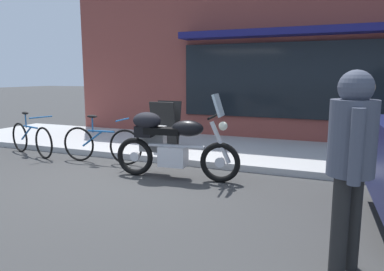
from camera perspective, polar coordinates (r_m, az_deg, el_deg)
name	(u,v)px	position (r m, az deg, el deg)	size (l,w,h in m)	color
ground_plane	(128,177)	(6.23, -10.02, -6.37)	(80.00, 80.00, 0.00)	#383838
touring_motorcycle	(169,142)	(5.98, -3.61, -0.95)	(2.11, 0.62, 1.40)	black
parked_bicycle	(101,144)	(7.22, -13.98, -1.29)	(1.71, 0.48, 0.93)	black
pedestrian_walking	(352,149)	(3.27, 23.70, -1.91)	(0.42, 0.56, 1.73)	black
sandwich_board_sign	(166,125)	(7.69, -4.12, 1.58)	(0.55, 0.43, 1.02)	black
second_bicycle_by_cafe	(31,138)	(8.41, -23.85, -0.42)	(1.62, 0.64, 0.92)	black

